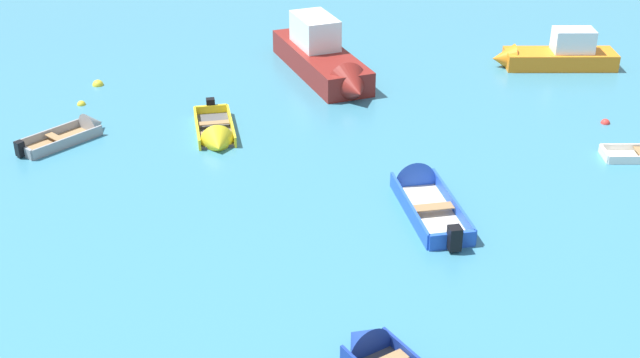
{
  "coord_description": "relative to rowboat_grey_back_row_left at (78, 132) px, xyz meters",
  "views": [
    {
      "loc": [
        4.1,
        -4.78,
        12.05
      ],
      "look_at": [
        0.0,
        17.43,
        0.15
      ],
      "focal_mm": 46.91,
      "sensor_mm": 36.0,
      "label": 1
    }
  ],
  "objects": [
    {
      "name": "rowboat_blue_far_right",
      "position": [
        11.87,
        -2.22,
        0.05
      ],
      "size": [
        2.77,
        4.52,
        1.25
      ],
      "color": "beige",
      "rests_on": "ground_plane"
    },
    {
      "name": "motor_launch_maroon_midfield_right",
      "position": [
        7.31,
        7.18,
        0.56
      ],
      "size": [
        5.3,
        7.03,
        2.48
      ],
      "color": "maroon",
      "rests_on": "ground_plane"
    },
    {
      "name": "mooring_buoy_trailing",
      "position": [
        -1.1,
        2.62,
        -0.17
      ],
      "size": [
        0.32,
        0.32,
        0.32
      ],
      "primitive_type": "sphere",
      "color": "yellow",
      "rests_on": "ground_plane"
    },
    {
      "name": "rowboat_grey_back_row_left",
      "position": [
        0.0,
        0.0,
        0.0
      ],
      "size": [
        2.47,
        3.18,
        0.99
      ],
      "color": "#99754C",
      "rests_on": "ground_plane"
    },
    {
      "name": "mooring_buoy_between_boats_left",
      "position": [
        -1.31,
        4.61,
        -0.17
      ],
      "size": [
        0.44,
        0.44,
        0.44
      ],
      "primitive_type": "sphere",
      "color": "yellow",
      "rests_on": "ground_plane"
    },
    {
      "name": "mooring_buoy_between_boats_right",
      "position": [
        17.92,
        4.41,
        -0.17
      ],
      "size": [
        0.33,
        0.33,
        0.33
      ],
      "primitive_type": "sphere",
      "color": "red",
      "rests_on": "ground_plane"
    },
    {
      "name": "rowboat_yellow_distant_center",
      "position": [
        4.78,
        0.46,
        0.01
      ],
      "size": [
        2.32,
        3.59,
        1.13
      ],
      "color": "#4C4C51",
      "rests_on": "ground_plane"
    },
    {
      "name": "motor_launch_orange_far_back",
      "position": [
        16.36,
        9.99,
        0.36
      ],
      "size": [
        5.21,
        2.25,
        1.84
      ],
      "color": "orange",
      "rests_on": "ground_plane"
    }
  ]
}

